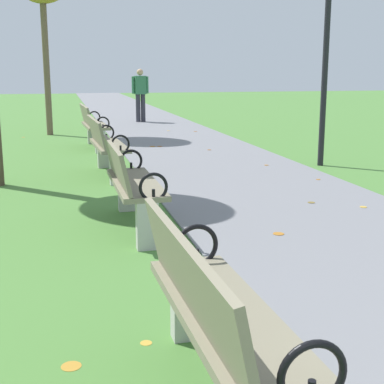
{
  "coord_description": "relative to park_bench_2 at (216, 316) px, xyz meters",
  "views": [
    {
      "loc": [
        -1.19,
        0.68,
        1.64
      ],
      "look_at": [
        -0.05,
        5.46,
        0.55
      ],
      "focal_mm": 52.18,
      "sensor_mm": 36.0,
      "label": 1
    }
  ],
  "objects": [
    {
      "name": "scattered_leaves",
      "position": [
        0.9,
        2.98,
        -0.47
      ],
      "size": [
        4.69,
        16.4,
        0.02
      ],
      "color": "gold",
      "rests_on": "ground"
    },
    {
      "name": "park_bench_5",
      "position": [
        0.0,
        9.48,
        0.0
      ],
      "size": [
        0.55,
        1.62,
        0.9
      ],
      "color": "gray",
      "rests_on": "ground"
    },
    {
      "name": "lamp_post",
      "position": [
        3.69,
        6.4,
        1.82
      ],
      "size": [
        0.28,
        0.28,
        3.48
      ],
      "color": "black",
      "rests_on": "ground"
    },
    {
      "name": "paved_walkway",
      "position": [
        1.95,
        14.95,
        -0.48
      ],
      "size": [
        2.89,
        44.0,
        0.02
      ],
      "primitive_type": "cube",
      "color": "slate",
      "rests_on": "ground"
    },
    {
      "name": "park_bench_4",
      "position": [
        0.0,
        6.3,
        0.0
      ],
      "size": [
        0.55,
        1.62,
        0.9
      ],
      "color": "gray",
      "rests_on": "ground"
    },
    {
      "name": "park_bench_3",
      "position": [
        -0.0,
        3.28,
        0.0
      ],
      "size": [
        0.48,
        1.6,
        0.9
      ],
      "color": "gray",
      "rests_on": "ground"
    },
    {
      "name": "pedestrian_walking",
      "position": [
        1.8,
        15.03,
        0.44
      ],
      "size": [
        0.53,
        0.25,
        1.62
      ],
      "color": "#2D2D38",
      "rests_on": "paved_walkway"
    },
    {
      "name": "park_bench_2",
      "position": [
        0.0,
        0.0,
        0.0
      ],
      "size": [
        0.52,
        1.61,
        0.9
      ],
      "color": "gray",
      "rests_on": "ground"
    }
  ]
}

